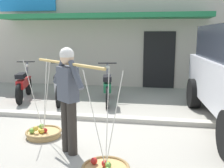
% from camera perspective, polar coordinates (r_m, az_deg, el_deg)
% --- Properties ---
extents(ground_plane, '(90.00, 90.00, 0.00)m').
position_cam_1_polar(ground_plane, '(5.31, -5.20, -10.12)').
color(ground_plane, '#9E998C').
extents(sidewalk_curb, '(20.00, 0.24, 0.10)m').
position_cam_1_polar(sidewalk_curb, '(5.93, -3.46, -7.32)').
color(sidewalk_curb, '#BAB4A5').
rests_on(sidewalk_curb, ground).
extents(fruit_vendor, '(1.44, 1.17, 1.70)m').
position_cam_1_polar(fruit_vendor, '(4.13, -9.56, -2.07)').
color(fruit_vendor, '#2D2823').
rests_on(fruit_vendor, ground).
extents(fruit_basket_left_side, '(0.67, 0.67, 1.45)m').
position_cam_1_polar(fruit_basket_left_side, '(5.15, -14.73, -10.19)').
color(fruit_basket_left_side, tan).
rests_on(fruit_basket_left_side, ground).
extents(motorcycle_nearest_shop, '(0.68, 1.77, 1.09)m').
position_cam_1_polar(motorcycle_nearest_shop, '(8.09, -18.70, -0.06)').
color(motorcycle_nearest_shop, black).
rests_on(motorcycle_nearest_shop, ground).
extents(motorcycle_second_in_row, '(0.68, 1.77, 1.09)m').
position_cam_1_polar(motorcycle_second_in_row, '(7.52, -11.30, -0.48)').
color(motorcycle_second_in_row, black).
rests_on(motorcycle_second_in_row, ground).
extents(motorcycle_third_in_row, '(0.56, 1.80, 1.09)m').
position_cam_1_polar(motorcycle_third_in_row, '(7.27, -1.02, -0.67)').
color(motorcycle_third_in_row, black).
rests_on(motorcycle_third_in_row, ground).
extents(storefront_building, '(13.00, 6.00, 4.20)m').
position_cam_1_polar(storefront_building, '(12.08, 0.82, 11.71)').
color(storefront_building, beige).
rests_on(storefront_building, ground).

